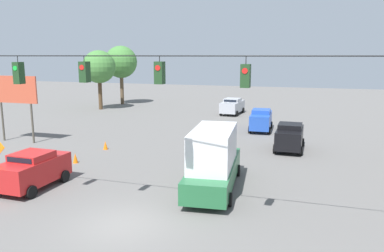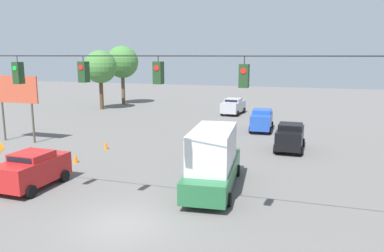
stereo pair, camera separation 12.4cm
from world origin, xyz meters
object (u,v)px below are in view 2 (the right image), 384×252
at_px(sedan_black_oncoming_far, 290,136).
at_px(traffic_cone_second, 76,158).
at_px(tree_horizon_left, 100,67).
at_px(tree_horizon_right, 122,62).
at_px(box_truck_green_crossing_near, 213,160).
at_px(traffic_cone_nearest, 41,172).
at_px(sedan_silver_withflow_deep, 233,106).
at_px(traffic_cone_third, 106,145).
at_px(sedan_blue_oncoming_deep, 262,120).
at_px(sedan_red_parked_shoulder, 33,169).
at_px(roadside_billboard, 16,94).
at_px(overhead_signal_span, 120,109).

bearing_deg(sedan_black_oncoming_far, traffic_cone_second, 30.28).
height_order(tree_horizon_left, tree_horizon_right, tree_horizon_right).
distance_m(box_truck_green_crossing_near, traffic_cone_second, 9.85).
xyz_separation_m(traffic_cone_second, tree_horizon_right, (10.95, -27.19, 5.48)).
bearing_deg(traffic_cone_nearest, sedan_black_oncoming_far, -140.60).
xyz_separation_m(sedan_silver_withflow_deep, traffic_cone_second, (5.59, 22.81, -0.64)).
distance_m(traffic_cone_third, tree_horizon_left, 21.84).
bearing_deg(traffic_cone_nearest, tree_horizon_right, -70.27).
height_order(sedan_blue_oncoming_deep, traffic_cone_second, sedan_blue_oncoming_deep).
height_order(sedan_red_parked_shoulder, sedan_silver_withflow_deep, sedan_red_parked_shoulder).
bearing_deg(box_truck_green_crossing_near, tree_horizon_left, -48.89).
xyz_separation_m(roadside_billboard, tree_horizon_left, (3.31, -17.93, 1.49)).
distance_m(overhead_signal_span, roadside_billboard, 18.24).
height_order(traffic_cone_third, tree_horizon_left, tree_horizon_left).
bearing_deg(sedan_black_oncoming_far, traffic_cone_nearest, 39.40).
height_order(overhead_signal_span, box_truck_green_crossing_near, overhead_signal_span).
xyz_separation_m(sedan_red_parked_shoulder, sedan_blue_oncoming_deep, (-9.36, -18.57, 0.04)).
xyz_separation_m(overhead_signal_span, traffic_cone_nearest, (7.08, -3.65, -4.38)).
xyz_separation_m(sedan_black_oncoming_far, box_truck_green_crossing_near, (3.28, 9.48, 0.55)).
relative_size(overhead_signal_span, sedan_black_oncoming_far, 5.65).
bearing_deg(overhead_signal_span, sedan_blue_oncoming_deep, -98.18).
bearing_deg(sedan_silver_withflow_deep, roadside_billboard, 54.77).
bearing_deg(traffic_cone_third, box_truck_green_crossing_near, 149.42).
bearing_deg(traffic_cone_nearest, roadside_billboard, -41.84).
bearing_deg(traffic_cone_second, sedan_silver_withflow_deep, -103.77).
bearing_deg(traffic_cone_nearest, sedan_silver_withflow_deep, -102.34).
bearing_deg(sedan_black_oncoming_far, tree_horizon_left, -30.71).
height_order(sedan_red_parked_shoulder, box_truck_green_crossing_near, box_truck_green_crossing_near).
height_order(overhead_signal_span, sedan_red_parked_shoulder, overhead_signal_span).
bearing_deg(traffic_cone_second, traffic_cone_third, -90.67).
bearing_deg(sedan_silver_withflow_deep, tree_horizon_left, 3.68).
bearing_deg(traffic_cone_nearest, sedan_blue_oncoming_deep, -120.45).
bearing_deg(roadside_billboard, sedan_black_oncoming_far, -169.89).
relative_size(roadside_billboard, tree_horizon_left, 0.70).
xyz_separation_m(sedan_red_parked_shoulder, tree_horizon_right, (11.58, -31.74, 4.82)).
xyz_separation_m(traffic_cone_nearest, traffic_cone_second, (-0.08, -3.12, 0.00)).
relative_size(traffic_cone_second, tree_horizon_right, 0.08).
height_order(roadside_billboard, tree_horizon_left, tree_horizon_left).
xyz_separation_m(overhead_signal_span, sedan_black_oncoming_far, (-5.84, -14.27, -3.69)).
height_order(sedan_blue_oncoming_deep, roadside_billboard, roadside_billboard).
relative_size(roadside_billboard, tree_horizon_right, 0.65).
bearing_deg(traffic_cone_third, sedan_red_parked_shoulder, 94.09).
height_order(sedan_red_parked_shoulder, tree_horizon_right, tree_horizon_right).
xyz_separation_m(traffic_cone_second, traffic_cone_third, (-0.04, -3.65, 0.00)).
bearing_deg(traffic_cone_second, traffic_cone_nearest, 88.44).
xyz_separation_m(traffic_cone_third, tree_horizon_left, (11.18, -18.09, 4.98)).
bearing_deg(overhead_signal_span, traffic_cone_third, -56.27).
bearing_deg(traffic_cone_nearest, sedan_red_parked_shoulder, 116.53).
bearing_deg(overhead_signal_span, tree_horizon_right, -62.14).
bearing_deg(sedan_black_oncoming_far, sedan_red_parked_shoulder, 44.61).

